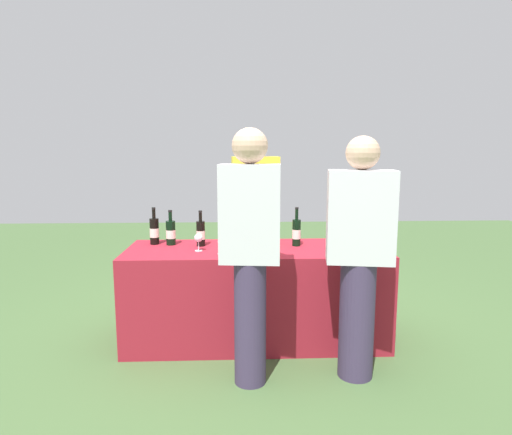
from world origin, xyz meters
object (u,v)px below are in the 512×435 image
object	(u,v)px
wine_bottle_1	(171,232)
wine_bottle_4	(267,231)
wine_glass_0	(198,239)
wine_bottle_3	(244,232)
wine_bottle_0	(154,231)
wine_glass_3	(337,236)
wine_bottle_2	(201,233)
wine_glass_1	(222,243)
guest_1	(359,252)
wine_bottle_6	(349,229)
wine_glass_4	(350,239)
server_pouring	(255,217)
wine_bottle_5	(296,232)
wine_glass_2	(265,239)
guest_0	(250,248)

from	to	relation	value
wine_bottle_1	wine_bottle_4	xyz separation A→B (m)	(0.80, -0.07, 0.02)
wine_bottle_1	wine_glass_0	distance (m)	0.35
wine_bottle_3	wine_glass_0	xyz separation A→B (m)	(-0.36, -0.17, -0.02)
wine_bottle_0	wine_glass_3	size ratio (longest dim) A/B	2.06
wine_bottle_2	wine_glass_0	bearing A→B (deg)	-90.55
wine_bottle_1	wine_glass_0	xyz separation A→B (m)	(0.25, -0.24, -0.01)
wine_bottle_3	wine_glass_1	size ratio (longest dim) A/B	2.55
wine_bottle_0	wine_glass_3	xyz separation A→B (m)	(1.49, -0.25, -0.01)
wine_glass_0	wine_glass_3	size ratio (longest dim) A/B	0.92
wine_glass_0	wine_glass_1	xyz separation A→B (m)	(0.18, -0.11, -0.01)
wine_bottle_1	guest_1	size ratio (longest dim) A/B	0.18
wine_bottle_3	wine_bottle_6	distance (m)	0.89
wine_glass_4	guest_1	xyz separation A→B (m)	(-0.06, -0.45, 0.01)
server_pouring	wine_bottle_5	bearing A→B (deg)	117.14
wine_bottle_1	wine_bottle_3	bearing A→B (deg)	-6.96
wine_bottle_0	wine_glass_3	world-z (taller)	wine_bottle_0
server_pouring	wine_glass_3	bearing A→B (deg)	129.09
wine_bottle_3	server_pouring	size ratio (longest dim) A/B	0.18
wine_bottle_1	wine_bottle_2	bearing A→B (deg)	-12.23
wine_glass_2	guest_1	distance (m)	0.79
wine_bottle_1	wine_bottle_3	size ratio (longest dim) A/B	0.93
wine_bottle_6	wine_glass_3	size ratio (longest dim) A/B	2.15
guest_1	wine_glass_0	bearing A→B (deg)	163.32
wine_bottle_0	wine_glass_3	bearing A→B (deg)	-9.65
wine_glass_2	guest_1	world-z (taller)	guest_1
wine_bottle_4	server_pouring	world-z (taller)	server_pouring
guest_0	wine_bottle_6	bearing A→B (deg)	49.47
wine_bottle_6	guest_0	xyz separation A→B (m)	(-0.86, -0.82, 0.03)
wine_bottle_5	guest_1	size ratio (longest dim) A/B	0.20
wine_bottle_2	guest_0	size ratio (longest dim) A/B	0.17
server_pouring	wine_bottle_1	bearing A→B (deg)	28.06
wine_bottle_6	wine_glass_2	distance (m)	0.78
wine_bottle_4	wine_glass_0	bearing A→B (deg)	-163.14
guest_1	wine_glass_4	bearing A→B (deg)	91.67
wine_bottle_0	wine_bottle_5	distance (m)	1.19
wine_glass_2	wine_glass_4	size ratio (longest dim) A/B	1.01
wine_glass_1	wine_bottle_4	bearing A→B (deg)	36.70
wine_glass_2	guest_0	size ratio (longest dim) A/B	0.08
wine_glass_1	guest_1	world-z (taller)	guest_1
wine_bottle_3	wine_glass_3	world-z (taller)	wine_bottle_3
wine_glass_4	server_pouring	world-z (taller)	server_pouring
guest_1	guest_0	bearing A→B (deg)	-166.67
wine_bottle_2	wine_bottle_4	world-z (taller)	wine_bottle_4
wine_glass_4	server_pouring	distance (m)	1.05
wine_bottle_6	wine_glass_4	distance (m)	0.33
guest_1	wine_bottle_3	bearing A→B (deg)	146.23
wine_bottle_5	wine_bottle_6	bearing A→B (deg)	8.86
wine_glass_1	guest_0	bearing A→B (deg)	-67.38
wine_bottle_6	wine_bottle_5	bearing A→B (deg)	-171.14
wine_bottle_3	wine_glass_4	size ratio (longest dim) A/B	2.23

